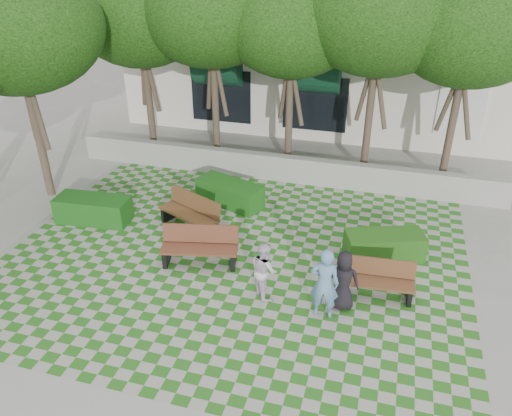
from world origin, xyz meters
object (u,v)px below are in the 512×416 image
(person_dark, at_px, (343,281))
(bench_east, at_px, (376,280))
(bench_mid, at_px, (200,247))
(person_blue, at_px, (324,283))
(hedge_east, at_px, (384,245))
(hedge_midleft, at_px, (230,193))
(person_white, at_px, (264,270))
(bench_west, at_px, (191,213))
(hedge_west, at_px, (93,209))

(person_dark, bearing_deg, bench_east, -139.87)
(bench_east, height_order, bench_mid, bench_mid)
(person_blue, bearing_deg, hedge_east, -115.88)
(bench_mid, relative_size, hedge_midleft, 0.96)
(hedge_east, xyz_separation_m, person_white, (-2.64, -2.43, 0.37))
(person_blue, relative_size, person_white, 1.21)
(bench_west, height_order, hedge_midleft, bench_west)
(bench_west, height_order, person_white, person_white)
(person_dark, bearing_deg, person_blue, 45.40)
(hedge_midleft, xyz_separation_m, hedge_west, (-3.58, -2.14, 0.01))
(bench_east, distance_m, hedge_west, 8.48)
(person_dark, bearing_deg, bench_mid, -13.05)
(bench_mid, bearing_deg, person_blue, -30.95)
(bench_mid, relative_size, person_blue, 1.17)
(hedge_east, bearing_deg, bench_west, -179.80)
(person_blue, relative_size, person_dark, 1.18)
(bench_east, height_order, hedge_west, bench_east)
(person_white, bearing_deg, hedge_east, -88.67)
(bench_mid, distance_m, hedge_midleft, 3.35)
(hedge_midleft, bearing_deg, bench_mid, -84.81)
(hedge_midleft, distance_m, hedge_west, 4.17)
(hedge_west, xyz_separation_m, person_dark, (7.65, -1.96, 0.36))
(hedge_east, relative_size, hedge_west, 0.93)
(person_blue, bearing_deg, bench_east, -138.88)
(person_dark, bearing_deg, bench_west, -28.31)
(bench_east, xyz_separation_m, hedge_west, (-8.38, 1.31, -0.06))
(bench_east, relative_size, hedge_midleft, 0.83)
(bench_west, bearing_deg, hedge_east, 24.60)
(person_white, bearing_deg, person_blue, -144.07)
(person_blue, bearing_deg, bench_mid, -21.33)
(hedge_east, bearing_deg, person_white, -137.44)
(bench_east, xyz_separation_m, person_dark, (-0.72, -0.65, 0.30))
(bench_mid, xyz_separation_m, person_dark, (3.77, -0.75, 0.25))
(bench_west, relative_size, person_dark, 1.39)
(bench_west, xyz_separation_m, person_blue, (4.31, -2.74, 0.38))
(hedge_west, bearing_deg, bench_east, -8.87)
(bench_east, relative_size, hedge_west, 0.82)
(bench_mid, relative_size, hedge_west, 0.95)
(person_blue, height_order, person_dark, person_blue)
(person_dark, xyz_separation_m, person_white, (-1.82, -0.06, -0.02))
(person_dark, bearing_deg, person_white, 0.29)
(bench_east, height_order, hedge_midleft, bench_east)
(bench_east, relative_size, person_dark, 1.20)
(hedge_west, bearing_deg, bench_mid, -17.19)
(hedge_west, distance_m, person_blue, 7.67)
(bench_mid, bearing_deg, person_dark, -23.57)
(bench_mid, xyz_separation_m, hedge_midleft, (-0.30, 3.34, -0.12))
(hedge_midleft, bearing_deg, person_dark, -45.15)
(hedge_west, relative_size, person_blue, 1.24)
(hedge_midleft, relative_size, person_white, 1.48)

